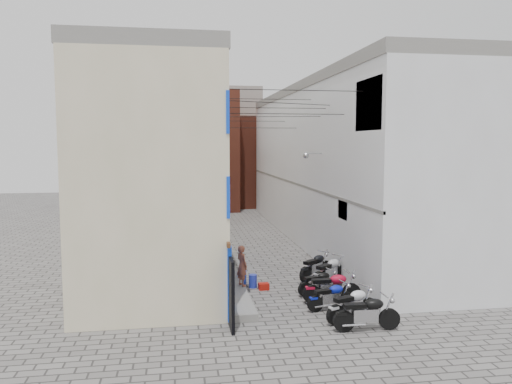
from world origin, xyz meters
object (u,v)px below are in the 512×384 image
red_crate (264,286)px  motorcycle_d (332,286)px  motorcycle_c (331,295)px  motorcycle_a (367,311)px  motorcycle_e (319,281)px  person_a (242,266)px  motorcycle_b (353,303)px  motorcycle_f (330,270)px  water_jug_near (253,281)px  water_jug_far (242,277)px  motorcycle_g (316,265)px  person_b (223,260)px

red_crate → motorcycle_d: bearing=-42.5°
motorcycle_c → motorcycle_a: bearing=2.0°
motorcycle_e → person_a: person_a is taller
motorcycle_b → motorcycle_f: motorcycle_f is taller
motorcycle_b → water_jug_near: bearing=-169.9°
motorcycle_e → water_jug_far: size_ratio=3.21×
motorcycle_a → water_jug_far: (-3.06, 5.65, -0.33)m
motorcycle_a → motorcycle_f: bearing=177.0°
motorcycle_b → motorcycle_e: (-0.27, 2.84, -0.08)m
motorcycle_g → person_a: bearing=-107.1°
person_b → water_jug_near: 1.44m
person_b → motorcycle_c: bearing=-119.9°
motorcycle_b → motorcycle_f: 4.07m
motorcycle_d → motorcycle_f: size_ratio=0.99×
motorcycle_a → motorcycle_c: motorcycle_a is taller
motorcycle_a → person_a: person_a is taller
motorcycle_b → person_b: 5.91m
motorcycle_b → motorcycle_d: motorcycle_d is taller
motorcycle_f → motorcycle_c: bearing=-52.7°
motorcycle_d → red_crate: (-2.12, 1.95, -0.49)m
motorcycle_e → motorcycle_g: 2.20m
motorcycle_g → water_jug_near: size_ratio=4.04×
water_jug_far → motorcycle_f: bearing=-11.9°
motorcycle_c → motorcycle_b: bearing=6.0°
water_jug_far → motorcycle_a: bearing=-61.6°
motorcycle_g → motorcycle_d: bearing=-44.4°
motorcycle_f → water_jug_near: 3.13m
motorcycle_e → red_crate: size_ratio=4.36×
water_jug_near → motorcycle_d: bearing=-42.6°
motorcycle_c → motorcycle_g: motorcycle_g is taller
motorcycle_a → water_jug_near: bearing=-150.3°
motorcycle_b → motorcycle_e: bearing=163.7°
person_a → person_b: (-0.65, 0.91, 0.02)m
motorcycle_b → person_b: size_ratio=1.29×
motorcycle_d → red_crate: 2.92m
motorcycle_e → red_crate: 2.21m
person_b → water_jug_near: (1.15, -0.40, -0.78)m
motorcycle_c → person_a: bearing=-144.3°
motorcycle_d → water_jug_far: bearing=-135.9°
motorcycle_g → person_a: 3.57m
motorcycle_f → motorcycle_g: bearing=162.5°
motorcycle_d → water_jug_near: size_ratio=4.14×
person_b → water_jug_far: bearing=-60.3°
motorcycle_b → person_a: size_ratio=1.32×
motorcycle_a → motorcycle_g: bearing=-179.2°
motorcycle_g → person_a: size_ratio=1.34×
motorcycle_f → red_crate: 2.79m
water_jug_far → person_a: bearing=-97.7°
motorcycle_f → water_jug_near: (-3.10, 0.13, -0.36)m
motorcycle_f → motorcycle_b: bearing=-43.4°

